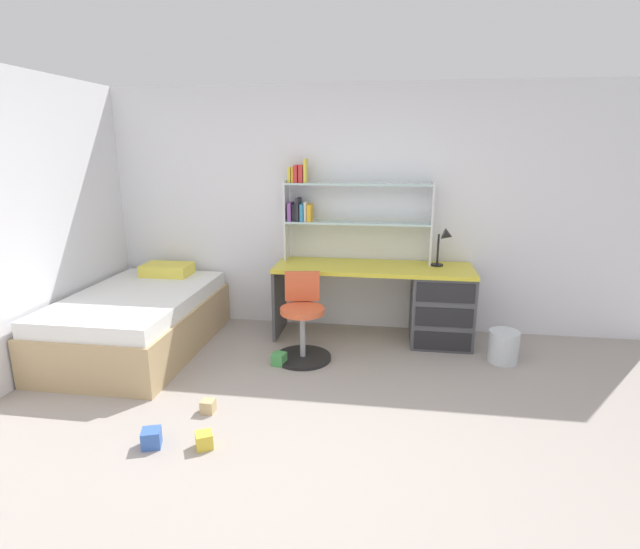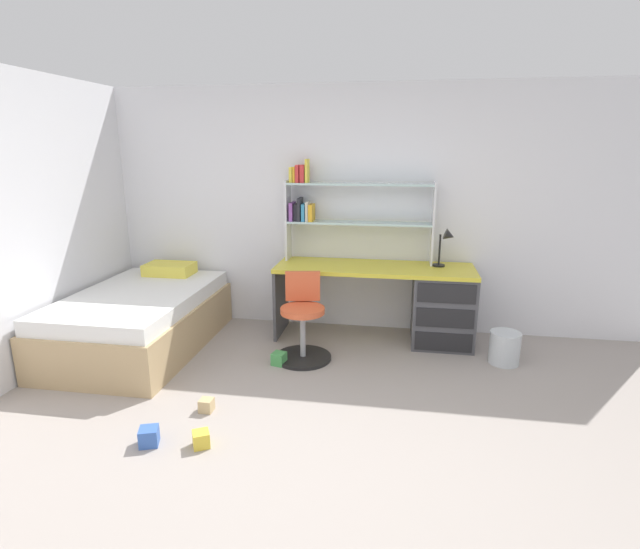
{
  "view_description": "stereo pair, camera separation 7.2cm",
  "coord_description": "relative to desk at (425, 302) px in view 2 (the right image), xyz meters",
  "views": [
    {
      "loc": [
        0.38,
        -2.54,
        1.89
      ],
      "look_at": [
        -0.21,
        1.48,
        0.82
      ],
      "focal_mm": 27.28,
      "sensor_mm": 36.0,
      "label": 1
    },
    {
      "loc": [
        0.45,
        -2.53,
        1.89
      ],
      "look_at": [
        -0.21,
        1.48,
        0.82
      ],
      "focal_mm": 27.28,
      "sensor_mm": 36.0,
      "label": 2
    }
  ],
  "objects": [
    {
      "name": "ground_plane",
      "position": [
        -0.73,
        -2.14,
        -0.43
      ],
      "size": [
        6.15,
        5.95,
        0.02
      ],
      "primitive_type": "cube",
      "color": "#9E938C"
    },
    {
      "name": "swivel_chair",
      "position": [
        -1.12,
        -0.59,
        -0.11
      ],
      "size": [
        0.52,
        0.52,
        0.79
      ],
      "color": "black",
      "rests_on": "ground_plane"
    },
    {
      "name": "waste_bin",
      "position": [
        0.7,
        -0.41,
        -0.27
      ],
      "size": [
        0.27,
        0.27,
        0.29
      ],
      "primitive_type": "cylinder",
      "color": "silver",
      "rests_on": "ground_plane"
    },
    {
      "name": "desk",
      "position": [
        0.0,
        0.0,
        0.0
      ],
      "size": [
        1.94,
        0.62,
        0.75
      ],
      "color": "gold",
      "rests_on": "ground_plane"
    },
    {
      "name": "toy_block_blue_3",
      "position": [
        -1.84,
        -2.09,
        -0.36
      ],
      "size": [
        0.15,
        0.15,
        0.12
      ],
      "primitive_type": "cube",
      "rotation": [
        0.0,
        0.0,
        1.91
      ],
      "color": "#3860B7",
      "rests_on": "ground_plane"
    },
    {
      "name": "toy_block_yellow_0",
      "position": [
        -1.5,
        -2.05,
        -0.36
      ],
      "size": [
        0.14,
        0.14,
        0.1
      ],
      "primitive_type": "cube",
      "rotation": [
        0.0,
        0.0,
        2.07
      ],
      "color": "gold",
      "rests_on": "ground_plane"
    },
    {
      "name": "desk_lamp",
      "position": [
        0.17,
        0.07,
        0.59
      ],
      "size": [
        0.2,
        0.17,
        0.38
      ],
      "color": "black",
      "rests_on": "desk"
    },
    {
      "name": "bed_platform",
      "position": [
        -2.7,
        -0.6,
        -0.13
      ],
      "size": [
        1.17,
        1.85,
        0.68
      ],
      "color": "tan",
      "rests_on": "ground_plane"
    },
    {
      "name": "room_shell",
      "position": [
        -2.01,
        -0.87,
        0.84
      ],
      "size": [
        6.15,
        5.95,
        2.5
      ],
      "color": "silver",
      "rests_on": "ground_plane"
    },
    {
      "name": "toy_block_green_1",
      "position": [
        -1.3,
        -0.77,
        -0.36
      ],
      "size": [
        0.13,
        0.13,
        0.11
      ],
      "primitive_type": "cube",
      "rotation": [
        0.0,
        0.0,
        1.34
      ],
      "color": "#479E51",
      "rests_on": "ground_plane"
    },
    {
      "name": "toy_block_natural_2",
      "position": [
        -1.63,
        -1.63,
        -0.37
      ],
      "size": [
        0.1,
        0.1,
        0.1
      ],
      "primitive_type": "cube",
      "rotation": [
        0.0,
        0.0,
        1.56
      ],
      "color": "tan",
      "rests_on": "ground_plane"
    },
    {
      "name": "bookshelf_hutch",
      "position": [
        -0.89,
        0.19,
        0.9
      ],
      "size": [
        1.48,
        0.22,
        1.02
      ],
      "color": "silver",
      "rests_on": "desk"
    }
  ]
}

